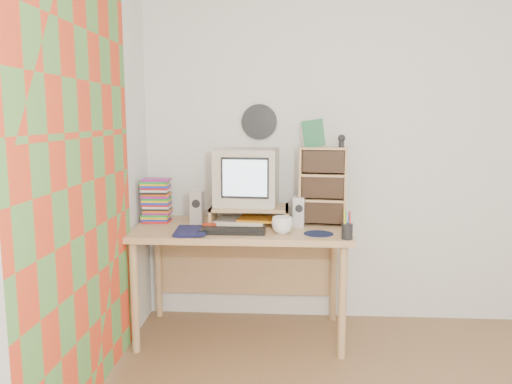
# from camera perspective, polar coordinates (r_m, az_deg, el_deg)

# --- Properties ---
(back_wall) EXTENTS (3.50, 0.00, 3.50)m
(back_wall) POSITION_cam_1_polar(r_m,az_deg,el_deg) (3.65, 15.18, 4.90)
(back_wall) COLOR silver
(back_wall) RESTS_ON floor
(left_wall) EXTENTS (0.00, 3.50, 3.50)m
(left_wall) POSITION_cam_1_polar(r_m,az_deg,el_deg) (2.09, -25.49, 1.87)
(left_wall) COLOR silver
(left_wall) RESTS_ON floor
(curtain) EXTENTS (0.00, 2.20, 2.20)m
(curtain) POSITION_cam_1_polar(r_m,az_deg,el_deg) (2.51, -19.30, 0.92)
(curtain) COLOR red
(curtain) RESTS_ON left_wall
(wall_disc) EXTENTS (0.25, 0.02, 0.25)m
(wall_disc) POSITION_cam_1_polar(r_m,az_deg,el_deg) (3.55, 0.37, 8.01)
(wall_disc) COLOR black
(wall_disc) RESTS_ON back_wall
(desk) EXTENTS (1.40, 0.70, 0.75)m
(desk) POSITION_cam_1_polar(r_m,az_deg,el_deg) (3.38, -1.60, -5.97)
(desk) COLOR tan
(desk) RESTS_ON floor
(monitor_riser) EXTENTS (0.52, 0.30, 0.12)m
(monitor_riser) POSITION_cam_1_polar(r_m,az_deg,el_deg) (3.36, -0.72, -2.05)
(monitor_riser) COLOR tan
(monitor_riser) RESTS_ON desk
(crt_monitor) EXTENTS (0.44, 0.44, 0.38)m
(crt_monitor) POSITION_cam_1_polar(r_m,az_deg,el_deg) (3.38, -1.07, 1.73)
(crt_monitor) COLOR beige
(crt_monitor) RESTS_ON monitor_riser
(speaker_left) EXTENTS (0.09, 0.09, 0.22)m
(speaker_left) POSITION_cam_1_polar(r_m,az_deg,el_deg) (3.39, -6.73, -1.76)
(speaker_left) COLOR silver
(speaker_left) RESTS_ON desk
(speaker_right) EXTENTS (0.08, 0.08, 0.20)m
(speaker_right) POSITION_cam_1_polar(r_m,az_deg,el_deg) (3.29, 4.92, -2.27)
(speaker_right) COLOR silver
(speaker_right) RESTS_ON desk
(keyboard) EXTENTS (0.40, 0.14, 0.03)m
(keyboard) POSITION_cam_1_polar(r_m,az_deg,el_deg) (3.11, -2.66, -4.47)
(keyboard) COLOR black
(keyboard) RESTS_ON desk
(dvd_stack) EXTENTS (0.18, 0.13, 0.26)m
(dvd_stack) POSITION_cam_1_polar(r_m,az_deg,el_deg) (3.48, -11.31, -1.29)
(dvd_stack) COLOR brown
(dvd_stack) RESTS_ON desk
(cd_rack) EXTENTS (0.33, 0.20, 0.52)m
(cd_rack) POSITION_cam_1_polar(r_m,az_deg,el_deg) (3.35, 7.68, 0.70)
(cd_rack) COLOR tan
(cd_rack) RESTS_ON desk
(mug) EXTENTS (0.14, 0.14, 0.10)m
(mug) POSITION_cam_1_polar(r_m,az_deg,el_deg) (3.09, 3.02, -3.81)
(mug) COLOR white
(mug) RESTS_ON desk
(diary) EXTENTS (0.26, 0.20, 0.05)m
(diary) POSITION_cam_1_polar(r_m,az_deg,el_deg) (3.15, -9.18, -4.19)
(diary) COLOR #0F1139
(diary) RESTS_ON desk
(mousepad) EXTENTS (0.24, 0.24, 0.00)m
(mousepad) POSITION_cam_1_polar(r_m,az_deg,el_deg) (3.11, 7.16, -4.75)
(mousepad) COLOR black
(mousepad) RESTS_ON desk
(pen_cup) EXTENTS (0.07, 0.07, 0.13)m
(pen_cup) POSITION_cam_1_polar(r_m,az_deg,el_deg) (2.99, 10.39, -4.11)
(pen_cup) COLOR black
(pen_cup) RESTS_ON desk
(papers) EXTENTS (0.36, 0.29, 0.04)m
(papers) POSITION_cam_1_polar(r_m,az_deg,el_deg) (3.39, -0.80, -3.22)
(papers) COLOR silver
(papers) RESTS_ON desk
(red_box) EXTENTS (0.09, 0.06, 0.04)m
(red_box) POSITION_cam_1_polar(r_m,az_deg,el_deg) (3.21, -5.34, -3.95)
(red_box) COLOR red
(red_box) RESTS_ON desk
(game_box) EXTENTS (0.14, 0.04, 0.18)m
(game_box) POSITION_cam_1_polar(r_m,az_deg,el_deg) (3.31, 6.60, 6.67)
(game_box) COLOR #1C6237
(game_box) RESTS_ON cd_rack
(webcam) EXTENTS (0.05, 0.05, 0.08)m
(webcam) POSITION_cam_1_polar(r_m,az_deg,el_deg) (3.29, 9.75, 5.78)
(webcam) COLOR black
(webcam) RESTS_ON cd_rack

